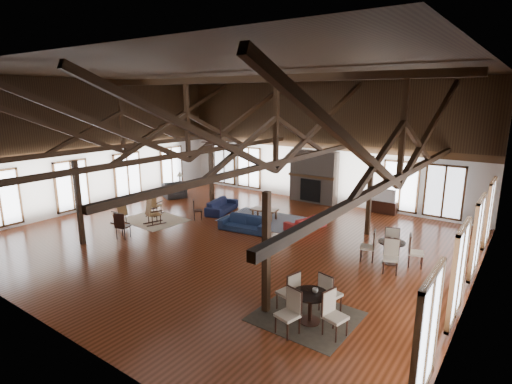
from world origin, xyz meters
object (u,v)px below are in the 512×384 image
Objects in this scene: sofa_navy_left at (222,206)px; armchair at (175,190)px; cafe_table_far at (391,248)px; cafe_table_near at (310,302)px; coffee_table at (264,210)px; sofa_orange at (306,222)px; sofa_navy_front at (244,223)px; tv_console at (384,207)px.

armchair is (-3.84, 0.69, 0.08)m from sofa_navy_left.
cafe_table_far reaches higher than armchair.
coffee_table is at bearing 131.76° from cafe_table_near.
sofa_navy_left is 0.99× the size of cafe_table_far.
cafe_table_far is at bearing -23.92° from coffee_table.
cafe_table_near is at bearing -96.13° from cafe_table_far.
sofa_navy_left is at bearing -69.98° from sofa_orange.
sofa_navy_front is at bearing -83.98° from armchair.
sofa_orange is at bearing 33.16° from sofa_navy_front.
sofa_navy_left is at bearing 170.67° from cafe_table_far.
sofa_navy_left is 4.28m from sofa_orange.
sofa_navy_left is at bearing -75.01° from armchair.
cafe_table_far is at bearing -112.95° from sofa_navy_left.
sofa_navy_front is at bearing 140.08° from cafe_table_near.
armchair is 0.56× the size of cafe_table_near.
sofa_navy_left is at bearing 178.57° from coffee_table.
tv_console is at bearing 109.98° from cafe_table_far.
cafe_table_far is (12.00, -2.03, 0.14)m from armchair.
sofa_navy_front reaches higher than sofa_orange.
sofa_navy_front reaches higher than coffee_table.
sofa_navy_left is 2.19m from coffee_table.
cafe_table_far reaches higher than sofa_orange.
sofa_orange is 1.57× the size of armchair.
sofa_navy_left reaches higher than sofa_orange.
sofa_navy_left is at bearing 140.38° from sofa_navy_front.
cafe_table_near reaches higher than sofa_navy_left.
coffee_table is at bearing -135.39° from tv_console.
tv_console is (3.72, 5.68, -0.02)m from sofa_navy_front.
sofa_navy_front reaches higher than sofa_navy_left.
armchair is at bearing 150.31° from cafe_table_near.
coffee_table is 5.58m from tv_console.
coffee_table is 1.11× the size of tv_console.
sofa_orange is at bearing -68.67° from armchair.
sofa_orange is at bearing -12.47° from coffee_table.
coffee_table is 0.61× the size of cafe_table_far.
sofa_orange is 4.16m from cafe_table_far.
armchair is 13.25m from cafe_table_near.
sofa_navy_front is 1.83× the size of tv_console.
cafe_table_far is at bearing 87.14° from sofa_orange.
sofa_orange is at bearing 159.05° from cafe_table_far.
sofa_navy_left reaches higher than coffee_table.
sofa_orange is 2.12m from coffee_table.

